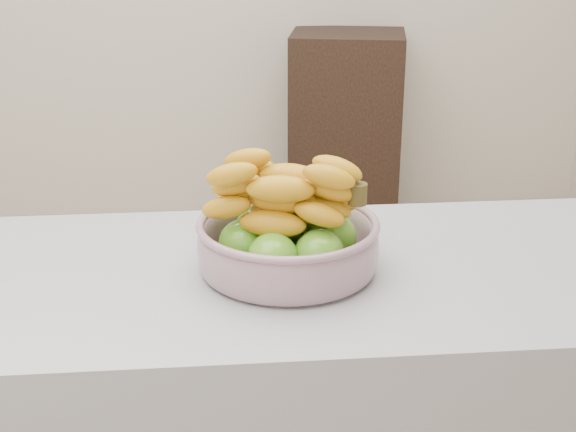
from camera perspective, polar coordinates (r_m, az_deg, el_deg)
name	(u,v)px	position (r m, az deg, el deg)	size (l,w,h in m)	color
cabinet	(346,131)	(3.88, 4.13, 6.07)	(0.52, 0.42, 0.93)	black
fruit_bowl	(288,236)	(1.37, -0.03, -1.45)	(0.31, 0.31, 0.19)	#9EA9BE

